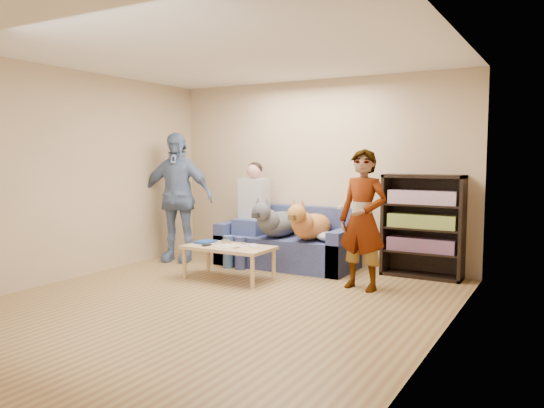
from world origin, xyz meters
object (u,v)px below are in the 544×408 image
Objects in this scene: person_standing_left at (176,197)px; coffee_table at (229,250)px; camera_silver at (226,242)px; dog_gray at (276,222)px; notebook_blue at (205,242)px; person_seated at (250,210)px; dog_tan at (309,225)px; bookshelf at (423,224)px; sofa at (288,246)px; person_standing_right at (363,220)px.

person_standing_left is 1.70× the size of coffee_table.
camera_silver is 0.09× the size of dog_gray.
camera_silver is at bearing 14.04° from notebook_blue.
person_seated reaches higher than dog_gray.
coffee_table is (-0.19, -0.87, -0.26)m from dog_gray.
person_seated is 0.99m from dog_tan.
person_standing_left is 1.44× the size of bookshelf.
person_standing_left reaches higher than dog_gray.
person_standing_left is 3.47m from bookshelf.
sofa is 1.29× the size of person_seated.
sofa is at bearing 76.88° from coffee_table.
person_standing_right is 2.95m from person_standing_left.
notebook_blue is 0.20× the size of bookshelf.
coffee_table is at bearing -127.70° from dog_tan.
person_standing_left is (-2.94, 0.25, 0.13)m from person_standing_right.
person_standing_left is at bearing 155.46° from coffee_table.
sofa is at bearing 0.67° from person_standing_left.
person_standing_left reaches higher than camera_silver.
person_standing_right reaches higher than camera_silver.
person_standing_left is 1.11m from person_seated.
notebook_blue is 1.24m from sofa.
person_seated is at bearing 172.03° from person_standing_right.
person_standing_right is 1.63m from sofa.
person_seated reaches higher than coffee_table.
person_standing_right reaches higher than notebook_blue.
person_seated is 2.37m from bookshelf.
bookshelf is (2.18, 1.21, 0.23)m from camera_silver.
person_standing_left is 2.05m from dog_tan.
dog_gray is at bearing 54.39° from notebook_blue.
camera_silver is (1.21, -0.49, -0.49)m from person_standing_left.
bookshelf is at bearing 13.73° from dog_gray.
coffee_table is at bearing -147.12° from bookshelf.
person_standing_right is at bearing -19.91° from dog_gray.
sofa is 1.86m from bookshelf.
notebook_blue is 2.36× the size of camera_silver.
person_standing_right reaches higher than dog_gray.
coffee_table is (-0.26, -1.09, 0.09)m from sofa.
coffee_table is (0.40, -0.05, -0.06)m from notebook_blue.
coffee_table is at bearing -157.63° from person_standing_right.
dog_gray reaches higher than dog_tan.
sofa is at bearing -172.60° from bookshelf.
coffee_table is (1.33, -0.61, -0.56)m from person_standing_left.
person_standing_left is 0.98× the size of sofa.
person_standing_right reaches higher than dog_tan.
notebook_blue is at bearing 172.87° from coffee_table.
dog_gray is (0.48, -0.10, -0.14)m from person_seated.
person_seated is at bearing 83.04° from notebook_blue.
dog_gray is at bearing -6.51° from person_standing_left.
dog_gray is 1.92m from bookshelf.
dog_tan reaches higher than coffee_table.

